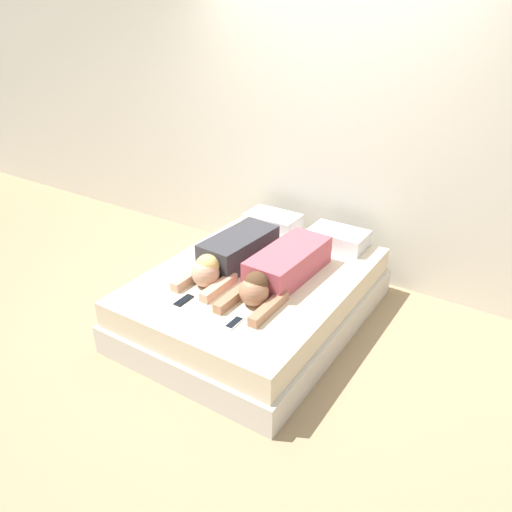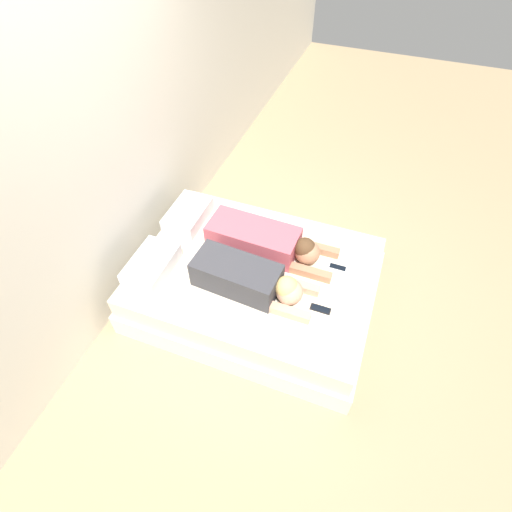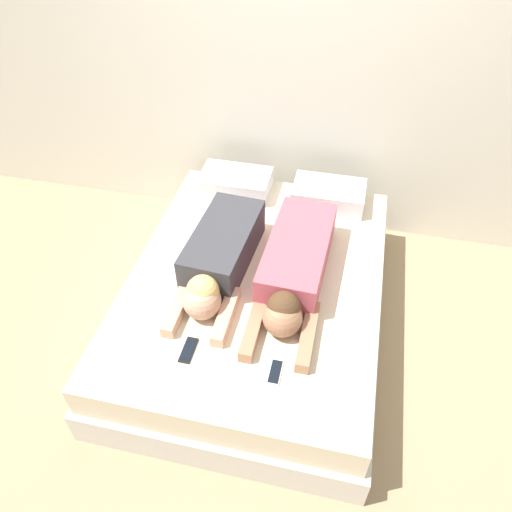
% 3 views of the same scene
% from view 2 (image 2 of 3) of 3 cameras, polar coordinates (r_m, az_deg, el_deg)
% --- Properties ---
extents(ground_plane, '(12.00, 12.00, 0.00)m').
position_cam_2_polar(ground_plane, '(3.62, 0.00, -6.07)').
color(ground_plane, '#9E8460').
extents(wall_back, '(12.00, 0.06, 2.60)m').
position_cam_2_polar(wall_back, '(3.19, -20.16, 14.18)').
color(wall_back, beige).
rests_on(wall_back, ground_plane).
extents(bed, '(1.50, 1.97, 0.42)m').
position_cam_2_polar(bed, '(3.46, 0.00, -4.05)').
color(bed, beige).
rests_on(bed, ground_plane).
extents(pillow_head_left, '(0.48, 0.30, 0.14)m').
position_cam_2_polar(pillow_head_left, '(3.32, -14.68, -1.30)').
color(pillow_head_left, silver).
rests_on(pillow_head_left, bed).
extents(pillow_head_right, '(0.48, 0.30, 0.14)m').
position_cam_2_polar(pillow_head_right, '(3.69, -9.66, 5.83)').
color(pillow_head_right, silver).
rests_on(pillow_head_right, bed).
extents(person_left, '(0.35, 0.98, 0.24)m').
position_cam_2_polar(person_left, '(3.07, -0.83, -3.37)').
color(person_left, '#333338').
rests_on(person_left, bed).
extents(person_right, '(0.36, 1.10, 0.24)m').
position_cam_2_polar(person_right, '(3.35, 1.49, 2.12)').
color(person_right, '#B24C59').
rests_on(person_right, bed).
extents(cell_phone_left, '(0.06, 0.16, 0.01)m').
position_cam_2_polar(cell_phone_left, '(3.08, 9.19, -7.48)').
color(cell_phone_left, black).
rests_on(cell_phone_left, bed).
extents(cell_phone_right, '(0.06, 0.16, 0.01)m').
position_cam_2_polar(cell_phone_right, '(3.35, 11.59, -1.61)').
color(cell_phone_right, silver).
rests_on(cell_phone_right, bed).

